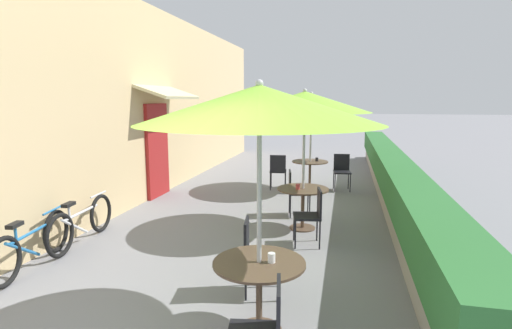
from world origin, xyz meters
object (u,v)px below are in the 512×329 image
object	(u,v)px
cafe_chair_mid_right	(312,212)
patio_table_mid	(303,198)
patio_umbrella_near	(259,105)
patio_umbrella_mid	(305,102)
cafe_chair_near_left	(264,328)
patio_table_near	(259,279)
coffee_cup_mid	(298,187)
patio_umbrella_far	(311,101)
cafe_chair_far_right	(278,169)
patio_table_far	(310,168)
cafe_chair_mid_left	(296,189)
cafe_chair_far_left	(342,169)
bicycle_leaning	(32,244)
cafe_chair_near_right	(256,250)
bicycle_second	(82,222)
coffee_cup_near	(272,258)
coffee_cup_far	(317,159)

from	to	relation	value
cafe_chair_mid_right	patio_table_mid	bearing A→B (deg)	5.63
patio_umbrella_near	patio_umbrella_mid	bearing A→B (deg)	88.72
cafe_chair_near_left	patio_umbrella_mid	size ratio (longest dim) A/B	0.37
patio_umbrella_near	cafe_chair_near_left	distance (m)	1.81
patio_table_near	patio_table_mid	distance (m)	3.18
coffee_cup_mid	patio_umbrella_far	size ratio (longest dim) A/B	0.04
patio_umbrella_mid	cafe_chair_far_right	bearing A→B (deg)	107.72
patio_table_far	patio_umbrella_far	size ratio (longest dim) A/B	0.37
patio_table_mid	cafe_chair_mid_left	xyz separation A→B (m)	(-0.22, 0.75, -0.02)
cafe_chair_near_left	patio_table_mid	world-z (taller)	cafe_chair_near_left
cafe_chair_far_left	bicycle_leaning	distance (m)	6.81
patio_table_mid	cafe_chair_mid_right	bearing A→B (deg)	-73.78
cafe_chair_near_right	cafe_chair_mid_right	xyz separation A→B (m)	(0.49, 1.68, 0.00)
cafe_chair_near_left	bicycle_second	world-z (taller)	cafe_chair_near_left
coffee_cup_near	cafe_chair_mid_left	bearing A→B (deg)	93.82
patio_umbrella_far	patio_umbrella_mid	bearing A→B (deg)	-87.17
cafe_chair_mid_left	cafe_chair_mid_right	xyz separation A→B (m)	(0.44, -1.50, 0.00)
bicycle_leaning	bicycle_second	xyz separation A→B (m)	(0.05, 0.94, 0.00)
patio_table_near	cafe_chair_mid_right	size ratio (longest dim) A/B	1.00
cafe_chair_mid_left	bicycle_leaning	size ratio (longest dim) A/B	0.51
cafe_chair_near_right	cafe_chair_mid_left	distance (m)	3.17
patio_table_near	cafe_chair_near_right	distance (m)	0.78
cafe_chair_near_left	cafe_chair_mid_left	size ratio (longest dim) A/B	1.00
cafe_chair_far_right	patio_umbrella_near	bearing A→B (deg)	-89.07
coffee_cup_far	bicycle_leaning	size ratio (longest dim) A/B	0.05
cafe_chair_far_right	bicycle_second	world-z (taller)	cafe_chair_far_right
cafe_chair_mid_right	patio_table_far	distance (m)	3.78
patio_umbrella_near	cafe_chair_mid_left	world-z (taller)	patio_umbrella_near
cafe_chair_near_left	patio_table_mid	xyz separation A→B (m)	(-0.13, 3.93, 0.02)
cafe_chair_near_right	patio_table_far	xyz separation A→B (m)	(0.12, 5.44, 0.02)
patio_table_far	cafe_chair_far_left	xyz separation A→B (m)	(0.76, 0.17, -0.02)
patio_table_far	cafe_chair_far_left	size ratio (longest dim) A/B	1.00
patio_umbrella_mid	coffee_cup_mid	distance (m)	1.41
bicycle_second	coffee_cup_far	bearing A→B (deg)	49.41
patio_umbrella_far	patio_table_far	bearing A→B (deg)	0.00
patio_table_near	patio_table_far	distance (m)	6.19
patio_umbrella_near	bicycle_second	bearing A→B (deg)	151.37
patio_umbrella_far	coffee_cup_mid	bearing A→B (deg)	-88.69
coffee_cup_far	bicycle_leaning	world-z (taller)	coffee_cup_far
patio_umbrella_far	coffee_cup_far	xyz separation A→B (m)	(0.16, 0.03, -1.40)
bicycle_leaning	patio_umbrella_near	bearing A→B (deg)	-23.00
cafe_chair_far_right	patio_umbrella_mid	bearing A→B (deg)	-79.28
cafe_chair_near_left	bicycle_leaning	world-z (taller)	cafe_chair_near_left
patio_table_near	cafe_chair_mid_left	size ratio (longest dim) A/B	1.00
patio_table_near	cafe_chair_mid_right	world-z (taller)	cafe_chair_mid_right
patio_table_near	cafe_chair_far_right	size ratio (longest dim) A/B	1.00
coffee_cup_far	bicycle_second	distance (m)	5.56
patio_umbrella_near	patio_table_near	bearing A→B (deg)	0.00
cafe_chair_mid_right	cafe_chair_far_left	world-z (taller)	same
patio_table_far	coffee_cup_near	bearing A→B (deg)	-88.22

